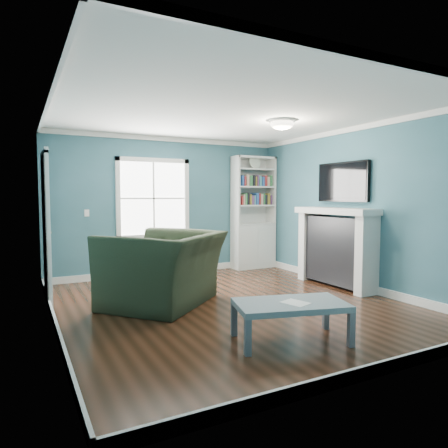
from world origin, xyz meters
name	(u,v)px	position (x,y,z in m)	size (l,w,h in m)	color
floor	(231,305)	(0.00, 0.00, 0.00)	(5.00, 5.00, 0.00)	black
room_walls	(231,189)	(0.00, 0.00, 1.58)	(5.00, 5.00, 5.00)	#2F5E69
trim	(231,215)	(0.00, 0.00, 1.24)	(4.50, 5.00, 2.60)	white
window	(154,198)	(-0.30, 2.49, 1.45)	(1.40, 0.06, 1.50)	white
bookshelf	(253,224)	(1.77, 2.30, 0.92)	(0.90, 0.35, 2.31)	silver
fireplace	(336,248)	(2.08, 0.20, 0.64)	(0.44, 1.58, 1.30)	black
tv	(343,182)	(2.20, 0.20, 1.72)	(0.06, 1.10, 0.65)	black
door	(46,226)	(-2.22, 1.40, 1.07)	(0.12, 0.98, 2.17)	silver
ceiling_fixture	(282,124)	(0.90, 0.10, 2.55)	(0.38, 0.38, 0.15)	white
light_switch	(87,213)	(-1.50, 2.48, 1.20)	(0.08, 0.01, 0.12)	white
recliner	(164,256)	(-0.80, 0.46, 0.67)	(1.53, 0.99, 1.34)	black
coffee_table	(291,307)	(-0.11, -1.49, 0.36)	(1.25, 0.89, 0.41)	#535964
paper_sheet	(295,303)	(-0.09, -1.54, 0.41)	(0.20, 0.26, 0.00)	white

